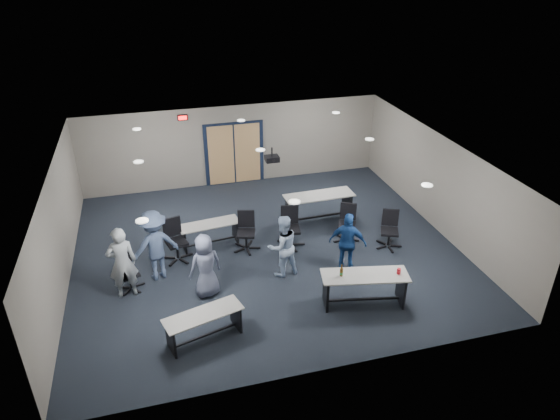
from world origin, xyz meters
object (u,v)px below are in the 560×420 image
object	(u,v)px
chair_back_c	(290,228)
person_back	(155,245)
person_lightblue	(283,246)
table_front_left	(204,322)
person_plaid	(205,266)
chair_loose_left	(129,273)
chair_loose_right	(390,230)
chair_back_d	(347,224)
person_navy	(348,243)
table_front_right	(364,284)
chair_back_b	(246,232)
table_back_left	(210,230)
table_back_right	(319,203)
person_gray	(122,263)
chair_back_a	(176,241)

from	to	relation	value
chair_back_c	person_back	bearing A→B (deg)	-162.16
person_lightblue	table_front_left	bearing A→B (deg)	28.36
chair_back_c	person_plaid	size ratio (longest dim) A/B	0.71
chair_loose_left	chair_loose_right	xyz separation A→B (m)	(6.75, 0.12, 0.06)
chair_back_d	person_back	bearing A→B (deg)	-147.34
person_navy	person_plaid	bearing A→B (deg)	32.25
table_front_right	person_back	size ratio (longest dim) A/B	1.12
person_navy	chair_back_b	bearing A→B (deg)	-4.46
chair_loose_right	person_navy	xyz separation A→B (m)	(-1.50, -0.69, 0.27)
table_front_left	person_navy	xyz separation A→B (m)	(3.78, 1.60, 0.34)
table_back_left	table_back_right	xyz separation A→B (m)	(3.30, 0.54, 0.12)
table_back_right	chair_back_b	world-z (taller)	chair_back_b
table_back_left	person_plaid	world-z (taller)	person_plaid
table_back_left	chair_back_c	bearing A→B (deg)	-24.25
table_back_left	chair_back_b	distance (m)	1.03
chair_back_d	person_plaid	distance (m)	4.28
person_gray	person_navy	world-z (taller)	person_gray
table_front_right	table_back_right	bearing A→B (deg)	97.15
chair_back_b	chair_back_d	world-z (taller)	chair_back_b
table_front_right	chair_loose_right	distance (m)	2.64
person_gray	chair_back_c	bearing A→B (deg)	-173.01
table_back_left	chair_loose_left	world-z (taller)	chair_loose_left
table_back_left	person_navy	xyz separation A→B (m)	(3.14, -2.07, 0.34)
chair_back_a	person_back	size ratio (longest dim) A/B	0.62
table_front_right	person_plaid	distance (m)	3.62
table_back_right	person_lightblue	size ratio (longest dim) A/B	1.29
chair_back_b	chair_back_d	size ratio (longest dim) A/B	1.01
chair_back_c	chair_loose_right	world-z (taller)	chair_back_c
person_plaid	person_lightblue	world-z (taller)	person_lightblue
chair_loose_left	person_back	size ratio (longest dim) A/B	0.51
table_front_right	chair_loose_left	distance (m)	5.46
person_lightblue	person_back	xyz separation A→B (m)	(-2.99, 0.68, 0.10)
chair_back_d	chair_loose_left	distance (m)	5.81
chair_back_d	table_back_right	bearing A→B (deg)	133.33
table_back_right	chair_back_c	distance (m)	1.70
chair_back_a	table_front_left	bearing A→B (deg)	-100.63
table_front_left	person_lightblue	world-z (taller)	person_lightblue
table_back_left	chair_back_d	xyz separation A→B (m)	(3.65, -0.77, 0.08)
table_back_right	chair_back_c	bearing A→B (deg)	-137.37
chair_back_d	chair_loose_right	bearing A→B (deg)	-3.34
table_front_right	person_lightblue	world-z (taller)	person_lightblue
chair_loose_right	chair_back_a	bearing A→B (deg)	-165.63
table_front_left	chair_back_a	bearing A→B (deg)	79.45
table_front_left	chair_back_c	bearing A→B (deg)	32.33
chair_back_d	person_navy	distance (m)	1.43
person_plaid	person_back	distance (m)	1.47
table_front_right	table_back_left	distance (m)	4.56
chair_back_d	chair_back_c	bearing A→B (deg)	-156.35
chair_back_b	table_back_left	bearing A→B (deg)	166.72
table_back_left	chair_loose_left	size ratio (longest dim) A/B	1.82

